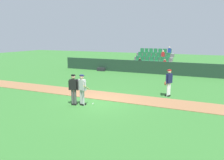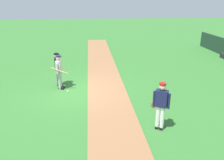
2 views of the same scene
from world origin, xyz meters
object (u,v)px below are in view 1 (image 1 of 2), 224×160
at_px(runner_navy_jersey, 169,82).
at_px(equipment_bag, 101,69).
at_px(umpire_home_plate, 74,88).
at_px(batter_grey_jersey, 82,89).
at_px(baseball, 93,104).

relative_size(runner_navy_jersey, equipment_bag, 1.96).
bearing_deg(umpire_home_plate, runner_navy_jersey, 41.43).
distance_m(runner_navy_jersey, equipment_bag, 11.94).
distance_m(batter_grey_jersey, umpire_home_plate, 0.49).
bearing_deg(equipment_bag, umpire_home_plate, -70.19).
bearing_deg(umpire_home_plate, equipment_bag, 109.81).
bearing_deg(baseball, equipment_bag, 114.57).
xyz_separation_m(batter_grey_jersey, equipment_bag, (-4.78, 11.83, -0.79)).
xyz_separation_m(runner_navy_jersey, baseball, (-3.65, -3.52, -0.93)).
distance_m(batter_grey_jersey, equipment_bag, 12.79).
xyz_separation_m(batter_grey_jersey, runner_navy_jersey, (4.11, 3.90, -0.01)).
distance_m(batter_grey_jersey, baseball, 1.10).
height_order(batter_grey_jersey, umpire_home_plate, same).
xyz_separation_m(batter_grey_jersey, umpire_home_plate, (-0.47, -0.14, 0.03)).
bearing_deg(batter_grey_jersey, runner_navy_jersey, 43.52).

